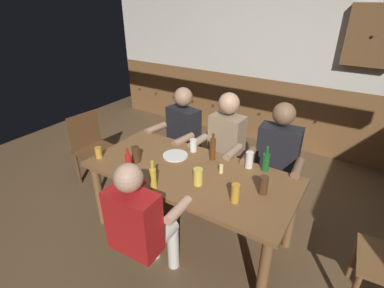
# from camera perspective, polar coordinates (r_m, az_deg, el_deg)

# --- Properties ---
(ground_plane) EXTENTS (7.20, 7.20, 0.00)m
(ground_plane) POSITION_cam_1_polar(r_m,az_deg,el_deg) (3.17, 1.40, -15.14)
(ground_plane) COLOR brown
(back_wall_upper) EXTENTS (6.00, 0.12, 1.55)m
(back_wall_upper) POSITION_cam_1_polar(r_m,az_deg,el_deg) (4.46, 18.19, 21.56)
(back_wall_upper) COLOR beige
(back_wall_wainscot) EXTENTS (6.00, 0.12, 1.01)m
(back_wall_wainscot) POSITION_cam_1_polar(r_m,az_deg,el_deg) (4.73, 15.96, 6.08)
(back_wall_wainscot) COLOR brown
(back_wall_wainscot) RESTS_ON ground_plane
(dining_table) EXTENTS (1.88, 0.87, 0.74)m
(dining_table) POSITION_cam_1_polar(r_m,az_deg,el_deg) (2.65, -0.40, -7.04)
(dining_table) COLOR brown
(dining_table) RESTS_ON ground_plane
(person_0) EXTENTS (0.56, 0.55, 1.23)m
(person_0) POSITION_cam_1_polar(r_m,az_deg,el_deg) (3.39, -2.48, 1.78)
(person_0) COLOR black
(person_0) RESTS_ON ground_plane
(person_1) EXTENTS (0.50, 0.52, 1.26)m
(person_1) POSITION_cam_1_polar(r_m,az_deg,el_deg) (3.13, 6.17, -0.36)
(person_1) COLOR #997F60
(person_1) RESTS_ON ground_plane
(person_2) EXTENTS (0.56, 0.55, 1.26)m
(person_2) POSITION_cam_1_polar(r_m,az_deg,el_deg) (2.95, 16.08, -3.22)
(person_2) COLOR black
(person_2) RESTS_ON ground_plane
(person_3) EXTENTS (0.53, 0.50, 1.18)m
(person_3) POSITION_cam_1_polar(r_m,az_deg,el_deg) (2.24, -9.97, -14.82)
(person_3) COLOR #AD1919
(person_3) RESTS_ON ground_plane
(chair_empty_near_left) EXTENTS (0.48, 0.48, 0.88)m
(chair_empty_near_left) POSITION_cam_1_polar(r_m,az_deg,el_deg) (3.75, -18.93, -0.58)
(chair_empty_near_left) COLOR brown
(chair_empty_near_left) RESTS_ON ground_plane
(table_candle) EXTENTS (0.04, 0.04, 0.08)m
(table_candle) POSITION_cam_1_polar(r_m,az_deg,el_deg) (2.56, 5.75, -4.90)
(table_candle) COLOR #F9E08C
(table_candle) RESTS_ON dining_table
(plate_0) EXTENTS (0.24, 0.24, 0.01)m
(plate_0) POSITION_cam_1_polar(r_m,az_deg,el_deg) (2.82, -3.30, -2.27)
(plate_0) COLOR white
(plate_0) RESTS_ON dining_table
(bottle_0) EXTENTS (0.05, 0.05, 0.21)m
(bottle_0) POSITION_cam_1_polar(r_m,az_deg,el_deg) (2.63, -12.37, -3.39)
(bottle_0) COLOR red
(bottle_0) RESTS_ON dining_table
(bottle_1) EXTENTS (0.06, 0.06, 0.23)m
(bottle_1) POSITION_cam_1_polar(r_m,az_deg,el_deg) (2.64, 14.32, -3.36)
(bottle_1) COLOR #195923
(bottle_1) RESTS_ON dining_table
(bottle_2) EXTENTS (0.05, 0.05, 0.25)m
(bottle_2) POSITION_cam_1_polar(r_m,az_deg,el_deg) (2.35, -7.66, -6.48)
(bottle_2) COLOR gold
(bottle_2) RESTS_ON dining_table
(bottle_3) EXTENTS (0.05, 0.05, 0.27)m
(bottle_3) POSITION_cam_1_polar(r_m,az_deg,el_deg) (2.72, 4.11, -0.89)
(bottle_3) COLOR #593314
(bottle_3) RESTS_ON dining_table
(pint_glass_0) EXTENTS (0.07, 0.07, 0.15)m
(pint_glass_0) POSITION_cam_1_polar(r_m,az_deg,el_deg) (2.35, 13.85, -7.84)
(pint_glass_0) COLOR #4C2D19
(pint_glass_0) RESTS_ON dining_table
(pint_glass_1) EXTENTS (0.07, 0.07, 0.16)m
(pint_glass_1) POSITION_cam_1_polar(r_m,az_deg,el_deg) (2.74, -10.99, -2.03)
(pint_glass_1) COLOR #4C2D19
(pint_glass_1) RESTS_ON dining_table
(pint_glass_2) EXTENTS (0.07, 0.07, 0.13)m
(pint_glass_2) POSITION_cam_1_polar(r_m,az_deg,el_deg) (2.88, 0.25, -0.26)
(pint_glass_2) COLOR white
(pint_glass_2) RESTS_ON dining_table
(pint_glass_3) EXTENTS (0.06, 0.06, 0.11)m
(pint_glass_3) POSITION_cam_1_polar(r_m,az_deg,el_deg) (2.91, -17.91, -1.60)
(pint_glass_3) COLOR gold
(pint_glass_3) RESTS_ON dining_table
(pint_glass_4) EXTENTS (0.07, 0.07, 0.15)m
(pint_glass_4) POSITION_cam_1_polar(r_m,az_deg,el_deg) (2.22, 8.51, -9.54)
(pint_glass_4) COLOR gold
(pint_glass_4) RESTS_ON dining_table
(pint_glass_5) EXTENTS (0.07, 0.07, 0.15)m
(pint_glass_5) POSITION_cam_1_polar(r_m,az_deg,el_deg) (2.66, 11.21, -3.07)
(pint_glass_5) COLOR white
(pint_glass_5) RESTS_ON dining_table
(pint_glass_6) EXTENTS (0.08, 0.08, 0.15)m
(pint_glass_6) POSITION_cam_1_polar(r_m,az_deg,el_deg) (2.38, 1.19, -6.45)
(pint_glass_6) COLOR #E5C64C
(pint_glass_6) RESTS_ON dining_table
(wall_dart_cabinet) EXTENTS (0.56, 0.15, 0.70)m
(wall_dart_cabinet) POSITION_cam_1_polar(r_m,az_deg,el_deg) (4.18, 31.96, 17.59)
(wall_dart_cabinet) COLOR brown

